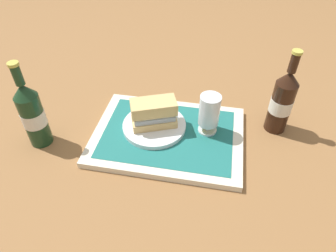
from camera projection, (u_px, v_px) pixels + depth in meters
The scene contains 8 objects.
ground_plane at pixel (168, 138), 0.93m from camera, with size 3.00×3.00×0.00m, color olive.
tray at pixel (168, 136), 0.92m from camera, with size 0.44×0.32×0.02m, color beige.
placemat at pixel (168, 133), 0.91m from camera, with size 0.38×0.27×0.00m, color #1E6B66.
plate at pixel (154, 126), 0.93m from camera, with size 0.19×0.19×0.01m, color white.
sandwich at pixel (155, 113), 0.89m from camera, with size 0.14×0.11×0.08m.
beer_glass at pixel (209, 112), 0.87m from camera, with size 0.06×0.06×0.12m.
beer_bottle at pixel (282, 101), 0.89m from camera, with size 0.07×0.07×0.27m.
second_bottle at pixel (32, 114), 0.85m from camera, with size 0.07×0.07×0.27m.
Camera 1 is at (0.12, -0.65, 0.65)m, focal length 32.89 mm.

